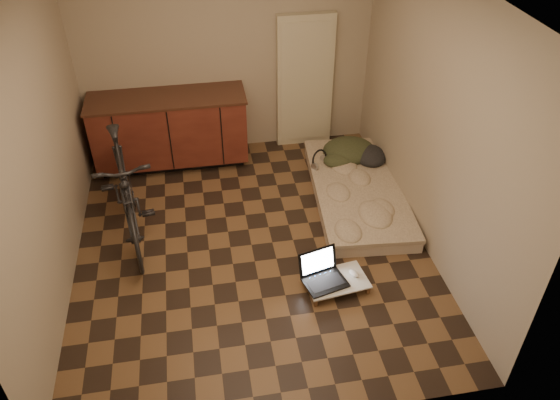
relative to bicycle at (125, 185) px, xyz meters
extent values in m
cube|color=brown|center=(1.20, -0.43, -0.60)|extent=(3.50, 4.00, 0.00)
cube|color=tan|center=(1.20, 1.57, 0.70)|extent=(3.50, 0.00, 2.60)
cube|color=tan|center=(1.20, -2.43, 0.70)|extent=(3.50, 0.00, 2.60)
cube|color=tan|center=(-0.55, -0.43, 0.70)|extent=(0.00, 4.00, 2.60)
cube|color=tan|center=(2.95, -0.43, 0.70)|extent=(0.00, 4.00, 2.60)
cube|color=black|center=(0.45, 1.31, -0.55)|extent=(1.70, 0.48, 0.10)
cube|color=#521E17|center=(0.45, 1.27, -0.11)|extent=(1.80, 0.60, 0.78)
cube|color=#432518|center=(0.45, 1.27, 0.29)|extent=(1.84, 0.62, 0.03)
cube|color=beige|center=(2.15, 1.51, 0.25)|extent=(0.70, 0.10, 1.70)
imported|color=black|center=(0.00, 0.00, 0.00)|extent=(0.84, 1.93, 1.21)
cube|color=beige|center=(2.50, 0.18, -0.54)|extent=(1.11, 2.07, 0.13)
cube|color=beige|center=(2.50, 0.18, -0.45)|extent=(1.13, 2.09, 0.05)
cube|color=brown|center=(1.67, -1.35, -0.56)|extent=(0.04, 0.04, 0.08)
cube|color=brown|center=(1.63, -1.04, -0.56)|extent=(0.04, 0.04, 0.08)
cube|color=brown|center=(2.18, -1.28, -0.56)|extent=(0.04, 0.04, 0.08)
cube|color=brown|center=(2.14, -0.97, -0.56)|extent=(0.04, 0.04, 0.08)
cube|color=silver|center=(1.90, -1.16, -0.52)|extent=(0.62, 0.45, 0.02)
cube|color=black|center=(1.79, -1.18, -0.50)|extent=(0.44, 0.36, 0.02)
cube|color=black|center=(1.75, -1.02, -0.37)|extent=(0.39, 0.17, 0.25)
cube|color=white|center=(1.75, -1.02, -0.37)|extent=(0.33, 0.14, 0.20)
ellipsoid|color=white|center=(2.09, -1.12, -0.49)|extent=(0.11, 0.13, 0.04)
camera|label=1|loc=(0.77, -4.62, 3.17)|focal=35.00mm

